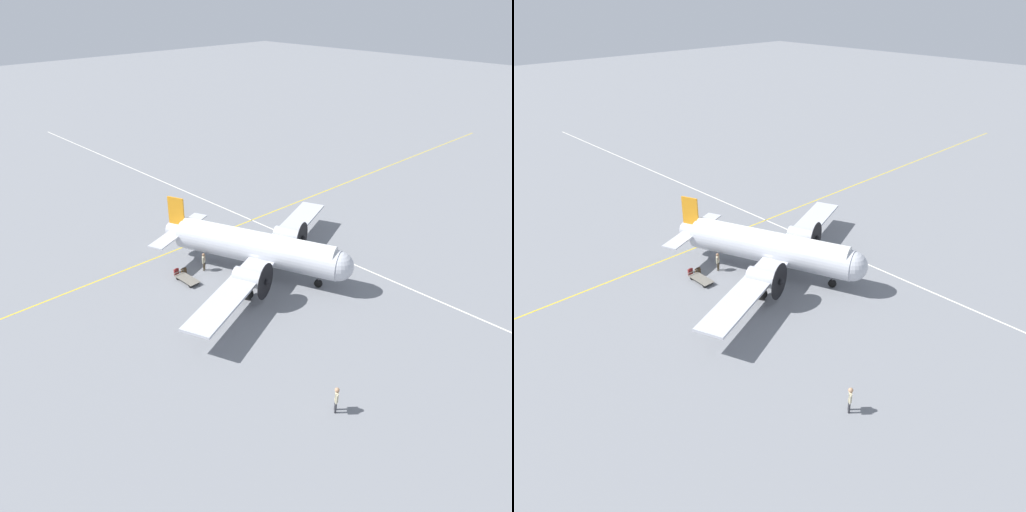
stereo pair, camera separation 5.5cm
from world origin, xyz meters
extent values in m
plane|color=slate|center=(0.00, 0.00, 0.00)|extent=(300.00, 300.00, 0.00)
cube|color=gold|center=(0.00, -8.43, 0.00)|extent=(120.00, 0.16, 0.01)
cube|color=silver|center=(-7.46, 0.00, 0.00)|extent=(0.16, 120.00, 0.01)
cylinder|color=silver|center=(0.00, 0.00, 2.39)|extent=(7.81, 14.63, 2.57)
cylinder|color=white|center=(0.00, 0.00, 3.09)|extent=(6.83, 13.68, 1.80)
sphere|color=silver|center=(-2.71, 6.84, 2.39)|extent=(2.44, 2.44, 2.44)
cylinder|color=silver|center=(2.71, -6.84, 2.51)|extent=(2.37, 3.19, 1.41)
cube|color=orange|center=(2.91, -7.34, 4.32)|extent=(0.72, 1.55, 2.96)
cube|color=silver|center=(2.84, -7.18, 2.64)|extent=(7.83, 4.23, 0.10)
cube|color=silver|center=(-0.40, 1.00, 2.06)|extent=(23.67, 11.20, 0.20)
cylinder|color=silver|center=(-4.37, -0.30, 2.08)|extent=(2.24, 2.86, 1.41)
cylinder|color=black|center=(-4.88, 0.98, 2.08)|extent=(2.78, 1.13, 2.97)
sphere|color=black|center=(-4.92, 1.10, 2.08)|extent=(0.50, 0.50, 0.50)
cylinder|color=silver|center=(3.39, 2.77, 2.08)|extent=(2.24, 2.86, 1.41)
cylinder|color=black|center=(2.88, 4.06, 2.08)|extent=(2.78, 1.13, 2.97)
sphere|color=black|center=(2.83, 4.17, 2.08)|extent=(0.50, 0.50, 0.50)
cylinder|color=#4C4C51|center=(-4.27, -0.53, 1.03)|extent=(0.18, 0.18, 0.97)
cylinder|color=black|center=(-4.27, -0.53, 0.55)|extent=(0.68, 1.13, 1.10)
cylinder|color=#4C4C51|center=(3.48, 2.54, 1.03)|extent=(0.18, 0.18, 0.97)
cylinder|color=black|center=(3.48, 2.54, 0.55)|extent=(0.68, 1.13, 1.10)
cylinder|color=#4C4C51|center=(-2.11, 5.34, 0.79)|extent=(0.14, 0.14, 0.88)
cylinder|color=black|center=(-2.11, 5.34, 0.35)|extent=(0.43, 0.72, 0.70)
cylinder|color=#2D2D33|center=(8.03, 15.12, 0.44)|extent=(0.13, 0.13, 0.87)
cylinder|color=#2D2D33|center=(7.83, 14.96, 0.44)|extent=(0.13, 0.13, 0.87)
cube|color=beige|center=(7.93, 15.04, 1.20)|extent=(0.45, 0.42, 0.66)
sphere|color=tan|center=(7.93, 15.04, 1.67)|extent=(0.29, 0.29, 0.29)
cylinder|color=beige|center=(8.13, 15.21, 1.17)|extent=(0.10, 0.10, 0.62)
cylinder|color=beige|center=(7.73, 14.87, 1.17)|extent=(0.10, 0.10, 0.62)
cube|color=navy|center=(8.00, 14.96, 1.28)|extent=(0.05, 0.04, 0.42)
cylinder|color=#473D2D|center=(2.92, -3.56, 0.41)|extent=(0.12, 0.12, 0.81)
cylinder|color=#473D2D|center=(3.13, -3.45, 0.41)|extent=(0.12, 0.12, 0.81)
cube|color=beige|center=(3.03, -3.51, 1.12)|extent=(0.43, 0.36, 0.61)
sphere|color=#8C6647|center=(3.03, -3.51, 1.56)|extent=(0.27, 0.27, 0.27)
cylinder|color=beige|center=(2.81, -3.63, 1.09)|extent=(0.10, 0.10, 0.58)
cylinder|color=beige|center=(3.24, -3.39, 1.09)|extent=(0.10, 0.10, 0.58)
cube|color=maroon|center=(2.98, -3.42, 1.19)|extent=(0.05, 0.03, 0.39)
cube|color=maroon|center=(5.29, -4.56, 0.30)|extent=(0.45, 0.15, 0.59)
cube|color=#551515|center=(5.29, -4.56, 0.62)|extent=(0.16, 0.10, 0.02)
cube|color=#47331E|center=(4.73, -4.23, 0.29)|extent=(0.51, 0.18, 0.57)
cube|color=#312315|center=(4.73, -4.23, 0.60)|extent=(0.18, 0.13, 0.02)
cube|color=#6B665B|center=(5.33, -2.94, 0.30)|extent=(1.06, 2.36, 0.04)
cube|color=#6B665B|center=(5.33, -4.08, 0.54)|extent=(1.04, 0.05, 0.04)
cylinder|color=#6B665B|center=(4.84, -4.09, 0.43)|extent=(0.04, 0.04, 0.22)
cylinder|color=#6B665B|center=(5.83, -4.08, 0.43)|extent=(0.04, 0.04, 0.22)
cylinder|color=black|center=(4.90, -2.05, 0.14)|extent=(0.06, 0.28, 0.28)
cylinder|color=black|center=(5.73, -2.04, 0.14)|extent=(0.06, 0.28, 0.28)
cylinder|color=black|center=(4.92, -3.84, 0.14)|extent=(0.06, 0.28, 0.28)
cylinder|color=black|center=(5.75, -3.83, 0.14)|extent=(0.06, 0.28, 0.28)
camera|label=1|loc=(26.37, 27.41, 22.29)|focal=35.00mm
camera|label=2|loc=(26.33, 27.45, 22.29)|focal=35.00mm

